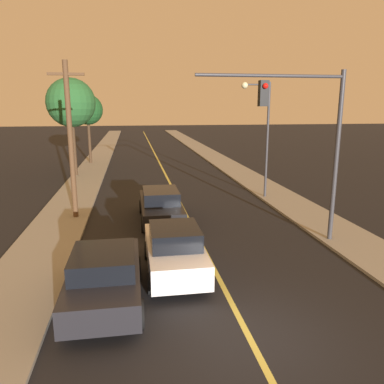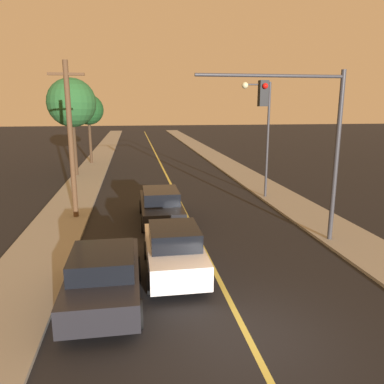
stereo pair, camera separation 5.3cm
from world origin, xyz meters
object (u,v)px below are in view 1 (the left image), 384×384
car_near_lane_second (161,205)px  tree_left_near (71,103)px  traffic_signal_mast (307,127)px  utility_pole_left (70,138)px  tree_left_far (88,110)px  car_near_lane_front (174,250)px  streetlamp_right (261,124)px  car_outer_lane_front (105,276)px

car_near_lane_second → tree_left_near: bearing=113.9°
traffic_signal_mast → utility_pole_left: (-9.23, 4.83, -0.69)m
car_near_lane_second → tree_left_far: 20.15m
utility_pole_left → traffic_signal_mast: bearing=-27.6°
car_near_lane_second → traffic_signal_mast: (5.21, -3.79, 3.77)m
car_near_lane_second → car_near_lane_front: bearing=-90.0°
streetlamp_right → utility_pole_left: bearing=-165.7°
utility_pole_left → tree_left_near: (-1.57, 11.62, 1.68)m
streetlamp_right → tree_left_far: (-11.15, 15.45, 0.63)m
car_near_lane_second → tree_left_far: bearing=105.0°
streetlamp_right → tree_left_near: 14.79m
car_near_lane_second → traffic_signal_mast: size_ratio=0.75×
streetlamp_right → tree_left_far: bearing=125.8°
tree_left_near → utility_pole_left: bearing=-82.3°
traffic_signal_mast → tree_left_far: bearing=114.3°
tree_left_far → streetlamp_right: bearing=-54.2°
car_near_lane_second → car_outer_lane_front: (-2.09, -7.34, 0.02)m
car_outer_lane_front → tree_left_near: size_ratio=0.60×
car_near_lane_front → tree_left_near: (-5.59, 18.37, 4.74)m
traffic_signal_mast → tree_left_near: tree_left_near is taller
traffic_signal_mast → utility_pole_left: size_ratio=0.90×
car_outer_lane_front → streetlamp_right: 14.07m
car_near_lane_front → streetlamp_right: streetlamp_right is taller
car_near_lane_front → tree_left_far: tree_left_far is taller
car_near_lane_front → car_near_lane_second: 5.72m
tree_left_near → car_outer_lane_front: bearing=-80.1°
car_outer_lane_front → car_near_lane_second: bearing=74.1°
traffic_signal_mast → streetlamp_right: 7.43m
streetlamp_right → tree_left_far: 19.06m
streetlamp_right → tree_left_near: size_ratio=0.90×
utility_pole_left → car_near_lane_second: bearing=-14.4°
car_near_lane_front → tree_left_near: tree_left_near is taller
utility_pole_left → tree_left_near: size_ratio=0.99×
car_outer_lane_front → utility_pole_left: 9.12m
car_near_lane_front → streetlamp_right: bearing=57.0°
streetlamp_right → car_near_lane_second: bearing=-149.3°
car_near_lane_front → tree_left_far: bearing=101.7°
car_near_lane_second → utility_pole_left: (-4.03, 1.03, 3.08)m
utility_pole_left → tree_left_near: tree_left_near is taller
car_near_lane_front → utility_pole_left: bearing=120.8°
streetlamp_right → tree_left_near: (-11.63, 9.06, 1.22)m
car_outer_lane_front → tree_left_near: (-3.50, 19.98, 4.74)m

